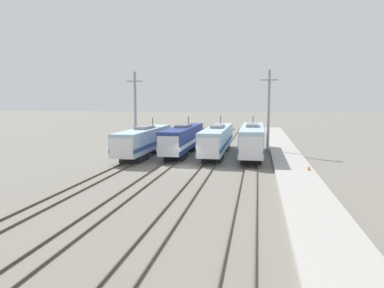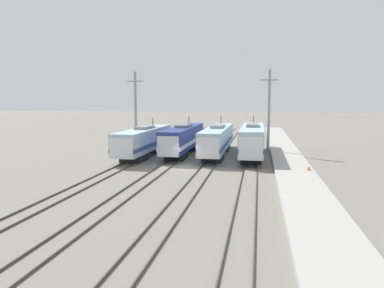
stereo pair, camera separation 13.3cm
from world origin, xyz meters
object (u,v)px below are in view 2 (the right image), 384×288
traffic_cone (309,168)px  locomotive_far_left (144,141)px  locomotive_far_right (252,140)px  locomotive_center_left (183,139)px  catenary_tower_right (269,111)px  catenary_tower_left (136,110)px  locomotive_center_right (217,140)px

traffic_cone → locomotive_far_left: bearing=157.1°
locomotive_far_left → locomotive_far_right: size_ratio=0.95×
locomotive_center_left → locomotive_far_right: (9.53, -0.66, 0.11)m
locomotive_far_right → catenary_tower_right: bearing=63.1°
locomotive_far_left → catenary_tower_right: catenary_tower_right is taller
locomotive_center_left → catenary_tower_right: size_ratio=1.56×
catenary_tower_left → catenary_tower_right: (19.67, 0.00, 0.00)m
locomotive_far_left → catenary_tower_left: size_ratio=1.52×
locomotive_center_right → locomotive_far_right: locomotive_center_right is taller
locomotive_far_left → locomotive_center_left: locomotive_center_left is taller
catenary_tower_right → traffic_cone: size_ratio=24.29×
locomotive_center_left → catenary_tower_right: (11.69, 3.58, 3.87)m
locomotive_far_left → locomotive_center_left: size_ratio=0.97×
locomotive_center_right → locomotive_far_right: size_ratio=1.07×
catenary_tower_left → catenary_tower_right: bearing=0.0°
locomotive_center_right → locomotive_center_left: bearing=-176.9°
catenary_tower_right → traffic_cone: bearing=-75.7°
locomotive_center_right → catenary_tower_left: 13.74m
locomotive_far_right → catenary_tower_left: 18.41m
locomotive_center_right → catenary_tower_right: bearing=25.7°
locomotive_far_right → catenary_tower_left: catenary_tower_left is taller
locomotive_center_left → locomotive_far_right: size_ratio=0.98×
catenary_tower_left → traffic_cone: (23.46, -14.84, -5.40)m
locomotive_center_right → traffic_cone: 15.80m
locomotive_far_left → traffic_cone: size_ratio=36.80×
locomotive_center_left → traffic_cone: size_ratio=37.99×
locomotive_far_left → locomotive_center_left: (4.77, 2.71, 0.05)m
locomotive_far_right → catenary_tower_right: catenary_tower_right is taller
locomotive_center_left → catenary_tower_right: bearing=17.0°
locomotive_center_left → traffic_cone: (15.48, -11.26, -1.52)m
locomotive_far_right → catenary_tower_left: size_ratio=1.60×
locomotive_center_left → traffic_cone: bearing=-36.0°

